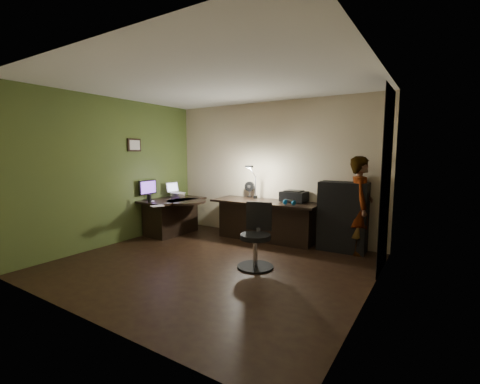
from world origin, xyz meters
The scene contains 27 objects.
floor centered at (0.00, 0.00, -0.01)m, with size 4.50×4.00×0.01m, color black.
ceiling centered at (0.00, 0.00, 2.71)m, with size 4.50×4.00×0.01m, color silver.
wall_back centered at (0.00, 2.00, 1.35)m, with size 4.50×0.01×2.70m, color #C0AF8B.
wall_front centered at (0.00, -2.00, 1.35)m, with size 4.50×0.01×2.70m, color #C0AF8B.
wall_left centered at (-2.25, 0.00, 1.35)m, with size 0.01×4.00×2.70m, color #C0AF8B.
wall_right centered at (2.25, 0.00, 1.35)m, with size 0.01×4.00×2.70m, color #C0AF8B.
green_wall_overlay centered at (-2.24, 0.00, 1.35)m, with size 0.00×4.00×2.70m, color #4C5E28.
arched_doorway centered at (2.24, 1.15, 1.30)m, with size 0.01×0.90×2.60m, color black.
french_door centered at (2.24, -0.55, 1.05)m, with size 0.02×0.92×2.10m, color white.
framed_picture centered at (-2.22, 0.45, 1.85)m, with size 0.04×0.30×0.25m, color black.
desk_left centered at (-1.83, 1.05, 0.37)m, with size 0.79×1.28×0.74m, color black.
desk_right centered at (0.05, 1.63, 0.39)m, with size 2.07×0.73×0.78m, color black.
cabinet centered at (1.50, 1.78, 0.60)m, with size 0.80×0.40×1.20m, color black.
laptop_stand centered at (-1.91, 1.30, 0.78)m, with size 0.24×0.20×0.10m, color silver.
laptop centered at (-1.91, 1.30, 0.94)m, with size 0.32×0.30×0.22m, color silver.
monitor centered at (-2.18, 0.70, 0.88)m, with size 0.09×0.45×0.30m, color black.
mouse centered at (-1.89, 0.58, 0.75)m, with size 0.05×0.08×0.03m, color silver.
phone centered at (-1.30, 0.83, 0.74)m, with size 0.06×0.13×0.01m, color black.
pen centered at (-1.73, 1.00, 0.74)m, with size 0.01×0.13×0.01m, color black.
speaker centered at (-1.87, 0.48, 0.82)m, with size 0.07×0.07×0.17m, color black.
notepad centered at (-1.45, 0.28, 0.74)m, with size 0.16×0.23×0.01m, color silver.
desk_fan centered at (-0.44, 1.89, 0.95)m, with size 0.21×0.11×0.32m, color black.
headphones centered at (0.66, 1.39, 0.84)m, with size 0.21×0.09×0.10m, color #105D95.
printer centered at (0.57, 1.80, 0.90)m, with size 0.46×0.36×0.21m, color black.
desk_lamp centered at (-0.21, 1.73, 1.15)m, with size 0.17×0.32×0.71m, color black.
office_chair centered at (0.64, 0.23, 0.48)m, with size 0.54×0.54×0.96m, color black.
person centered at (1.78, 1.78, 0.82)m, with size 0.59×0.39×1.65m, color #D8A88C.
Camera 1 is at (2.91, -3.78, 1.71)m, focal length 24.00 mm.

